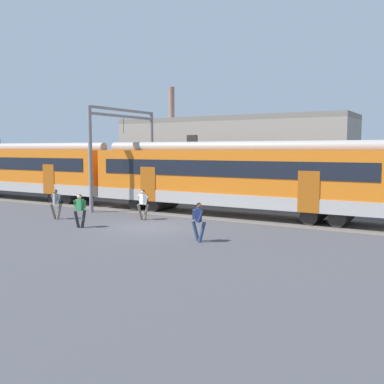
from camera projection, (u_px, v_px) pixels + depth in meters
ground_plane at (149, 227)px, 22.31m from camera, size 160.00×160.00×0.00m
track_bed at (92, 204)px, 31.93m from camera, size 80.00×4.40×0.01m
commuter_train at (118, 173)px, 30.45m from camera, size 38.05×3.07×4.73m
pedestrian_grey at (56, 201)px, 24.86m from camera, size 0.65×0.58×1.67m
pedestrian_green at (80, 208)px, 22.20m from camera, size 0.53×0.64×1.67m
pedestrian_white at (143, 202)px, 24.64m from camera, size 0.64×0.59×1.67m
pedestrian_navy at (198, 218)px, 18.79m from camera, size 0.71×0.52×1.67m
catenary_gantry at (124, 143)px, 30.01m from camera, size 0.24×6.64×6.53m
background_building at (231, 157)px, 36.32m from camera, size 19.08×5.00×9.20m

